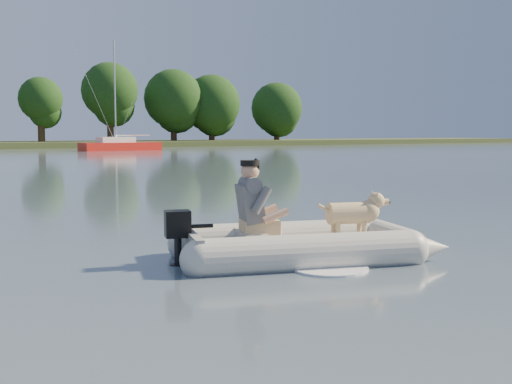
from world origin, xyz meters
TOP-DOWN VIEW (x-y plane):
  - water at (0.00, 0.00)m, footprint 160.00×160.00m
  - dinghy at (0.26, 0.44)m, footprint 5.56×4.82m
  - man at (-0.38, 0.69)m, footprint 0.85×0.79m
  - dog at (0.88, 0.31)m, footprint 0.96×0.58m
  - outboard_motor at (-1.29, 0.92)m, footprint 0.47×0.39m
  - sailboat at (14.61, 46.90)m, footprint 7.05×2.62m

SIDE VIEW (x-z plane):
  - water at x=0.00m, z-range 0.00..0.00m
  - outboard_motor at x=-1.29m, z-range -0.08..0.69m
  - sailboat at x=14.61m, z-range -4.33..5.16m
  - dog at x=0.88m, z-range 0.20..0.81m
  - dinghy at x=0.26m, z-range -0.10..1.25m
  - man at x=-0.38m, z-range 0.23..1.28m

